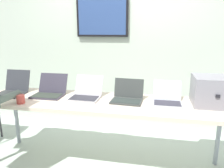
{
  "coord_description": "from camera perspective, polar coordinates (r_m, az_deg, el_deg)",
  "views": [
    {
      "loc": [
        0.54,
        -2.23,
        1.56
      ],
      "look_at": [
        0.08,
        0.08,
        0.96
      ],
      "focal_mm": 34.91,
      "sensor_mm": 36.0,
      "label": 1
    }
  ],
  "objects": [
    {
      "name": "workbench",
      "position": [
        2.44,
        -2.2,
        -5.66
      ],
      "size": [
        2.79,
        0.7,
        0.79
      ],
      "color": "beige",
      "rests_on": "ground"
    },
    {
      "name": "laptop_station_3",
      "position": [
        2.41,
        4.02,
        -3.19
      ],
      "size": [
        0.35,
        0.3,
        0.23
      ],
      "color": "#373C39",
      "rests_on": "workbench"
    },
    {
      "name": "laptop_station_2",
      "position": [
        2.54,
        -6.76,
        -2.37
      ],
      "size": [
        0.34,
        0.37,
        0.24
      ],
      "color": "#B0AEB2",
      "rests_on": "workbench"
    },
    {
      "name": "laptop_station_0",
      "position": [
        2.95,
        -24.5,
        -1.08
      ],
      "size": [
        0.32,
        0.36,
        0.27
      ],
      "color": "#33363B",
      "rests_on": "workbench"
    },
    {
      "name": "equipment_box",
      "position": [
        2.49,
        24.92,
        -1.64
      ],
      "size": [
        0.41,
        0.38,
        0.3
      ],
      "color": "gray",
      "rests_on": "workbench"
    },
    {
      "name": "laptop_station_4",
      "position": [
        2.42,
        14.25,
        -3.61
      ],
      "size": [
        0.3,
        0.32,
        0.22
      ],
      "color": "#ADB2BA",
      "rests_on": "workbench"
    },
    {
      "name": "back_wall",
      "position": [
        3.42,
        2.04,
        9.64
      ],
      "size": [
        8.0,
        0.11,
        2.56
      ],
      "color": "beige",
      "rests_on": "ground"
    },
    {
      "name": "laptop_station_1",
      "position": [
        2.72,
        -16.0,
        -1.71
      ],
      "size": [
        0.36,
        0.35,
        0.24
      ],
      "color": "#35333F",
      "rests_on": "workbench"
    },
    {
      "name": "coffee_mug",
      "position": [
        2.53,
        -22.82,
        -3.67
      ],
      "size": [
        0.09,
        0.09,
        0.09
      ],
      "color": "#CD4A40",
      "rests_on": "workbench"
    },
    {
      "name": "ground",
      "position": [
        2.79,
        -2.04,
        -20.39
      ],
      "size": [
        8.0,
        8.0,
        0.04
      ],
      "primitive_type": "cube",
      "color": "#B2C1B4"
    }
  ]
}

